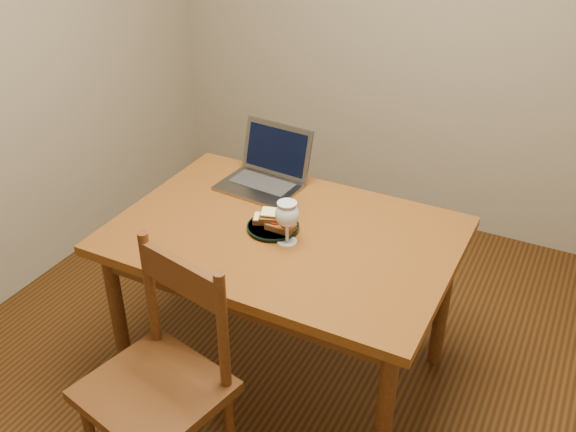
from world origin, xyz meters
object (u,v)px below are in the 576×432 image
at_px(chair, 158,374).
at_px(milk_glass, 287,223).
at_px(table, 284,250).
at_px(plate, 273,227).
at_px(laptop, 267,169).

relative_size(chair, milk_glass, 2.97).
xyz_separation_m(table, chair, (-0.14, -0.66, -0.15)).
relative_size(plate, laptop, 0.58).
xyz_separation_m(chair, laptop, (-0.11, 0.98, 0.30)).
distance_m(table, milk_glass, 0.19).
height_order(chair, laptop, laptop).
height_order(plate, milk_glass, milk_glass).
bearing_deg(chair, milk_glass, 85.47).
bearing_deg(table, plate, -171.08).
xyz_separation_m(plate, milk_glass, (0.09, -0.06, 0.08)).
xyz_separation_m(table, milk_glass, (0.04, -0.06, 0.17)).
bearing_deg(laptop, table, -47.48).
relative_size(chair, laptop, 1.46).
bearing_deg(milk_glass, laptop, 127.44).
distance_m(plate, laptop, 0.39).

